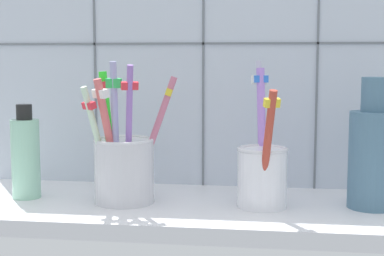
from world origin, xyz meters
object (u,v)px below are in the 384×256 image
object	(u,v)px
toothbrush_cup_left	(123,164)
ceramic_vase	(373,154)
toothbrush_cup_right	(262,170)
soap_bottle	(26,156)

from	to	relation	value
toothbrush_cup_left	ceramic_vase	bearing A→B (deg)	3.12
toothbrush_cup_right	soap_bottle	world-z (taller)	toothbrush_cup_right
ceramic_vase	toothbrush_cup_right	bearing A→B (deg)	-174.32
toothbrush_cup_right	ceramic_vase	bearing A→B (deg)	5.68
toothbrush_cup_left	ceramic_vase	world-z (taller)	toothbrush_cup_left
toothbrush_cup_left	soap_bottle	distance (cm)	13.55
toothbrush_cup_right	ceramic_vase	xyz separation A→B (cm)	(13.47, 1.34, 2.18)
ceramic_vase	soap_bottle	distance (cm)	44.66
toothbrush_cup_right	ceramic_vase	size ratio (longest dim) A/B	1.12
ceramic_vase	soap_bottle	xyz separation A→B (cm)	(-44.64, -0.79, -1.23)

